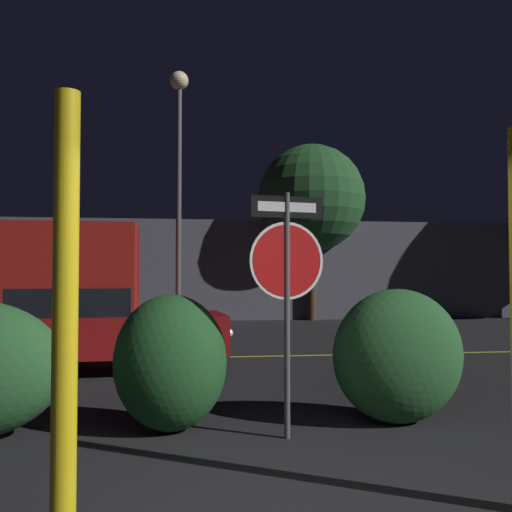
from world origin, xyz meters
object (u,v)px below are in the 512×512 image
at_px(hedge_bush_2, 171,362).
at_px(passing_car_2, 80,330).
at_px(hedge_bush_3, 398,356).
at_px(delivery_truck, 25,274).
at_px(tree_0, 311,199).
at_px(yellow_pole_left, 65,311).
at_px(street_lamp, 179,147).
at_px(stop_sign, 287,266).

height_order(hedge_bush_2, passing_car_2, hedge_bush_2).
bearing_deg(hedge_bush_2, hedge_bush_3, -0.18).
distance_m(delivery_truck, tree_0, 10.31).
relative_size(yellow_pole_left, street_lamp, 0.36).
bearing_deg(tree_0, passing_car_2, -121.28).
relative_size(stop_sign, tree_0, 0.38).
relative_size(hedge_bush_2, tree_0, 0.22).
bearing_deg(passing_car_2, yellow_pole_left, 4.35).
bearing_deg(street_lamp, stop_sign, -84.09).
bearing_deg(street_lamp, delivery_truck, 178.51).
distance_m(street_lamp, tree_0, 6.21).
bearing_deg(passing_car_2, hedge_bush_3, 42.10).
bearing_deg(yellow_pole_left, street_lamp, 87.25).
distance_m(hedge_bush_3, passing_car_2, 5.64).
height_order(passing_car_2, tree_0, tree_0).
bearing_deg(hedge_bush_3, delivery_truck, 122.07).
bearing_deg(tree_0, yellow_pole_left, -108.06).
distance_m(yellow_pole_left, hedge_bush_2, 2.54).
bearing_deg(yellow_pole_left, passing_car_2, 98.84).
xyz_separation_m(yellow_pole_left, hedge_bush_3, (3.13, 2.36, -0.67)).
relative_size(yellow_pole_left, hedge_bush_2, 1.96).
bearing_deg(hedge_bush_3, street_lamp, 102.98).
distance_m(yellow_pole_left, hedge_bush_3, 3.97).
bearing_deg(tree_0, delivery_truck, -158.62).
height_order(yellow_pole_left, hedge_bush_2, yellow_pole_left).
bearing_deg(delivery_truck, passing_car_2, -159.31).
bearing_deg(stop_sign, hedge_bush_2, 150.83).
height_order(stop_sign, hedge_bush_2, stop_sign).
relative_size(hedge_bush_2, passing_car_2, 0.29).
bearing_deg(hedge_bush_2, tree_0, 71.40).
height_order(passing_car_2, delivery_truck, delivery_truck).
xyz_separation_m(passing_car_2, delivery_truck, (-2.75, 7.05, 0.95)).
height_order(stop_sign, tree_0, tree_0).
bearing_deg(hedge_bush_3, stop_sign, -162.87).
bearing_deg(delivery_truck, hedge_bush_3, -148.55).
relative_size(delivery_truck, street_lamp, 0.81).
xyz_separation_m(passing_car_2, street_lamp, (1.60, 6.94, 4.73)).
bearing_deg(hedge_bush_2, stop_sign, -19.56).
xyz_separation_m(hedge_bush_2, street_lamp, (0.01, 10.80, 4.73)).
bearing_deg(street_lamp, passing_car_2, -103.01).
xyz_separation_m(stop_sign, hedge_bush_2, (-1.17, 0.42, -1.02)).
bearing_deg(street_lamp, tree_0, 37.39).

